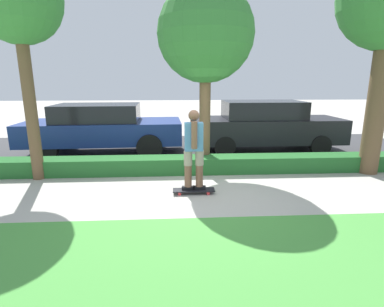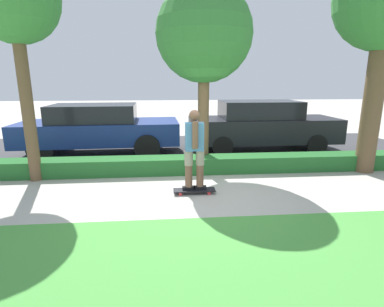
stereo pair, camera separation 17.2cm
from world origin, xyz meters
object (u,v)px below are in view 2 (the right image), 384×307
tree_near (14,1)px  parked_car_front (99,128)px  tree_mid (204,35)px  skateboard (194,190)px  parked_car_middle (262,125)px  skater_person (194,148)px

tree_near → parked_car_front: size_ratio=0.99×
tree_mid → parked_car_front: tree_mid is taller
tree_near → skateboard: bearing=-18.3°
tree_near → parked_car_middle: bearing=22.6°
tree_near → tree_mid: tree_near is taller
tree_near → parked_car_middle: (6.15, 2.56, -2.98)m
tree_mid → skateboard: bearing=-102.6°
tree_mid → parked_car_middle: (2.18, 1.99, -2.46)m
skater_person → tree_mid: tree_mid is taller
skateboard → skater_person: 0.88m
skater_person → parked_car_middle: (2.57, 3.75, -0.11)m
skateboard → parked_car_middle: bearing=55.5°
parked_car_middle → parked_car_front: bearing=-179.0°
skater_person → tree_near: tree_near is taller
tree_near → parked_car_front: bearing=68.6°
skater_person → tree_near: bearing=161.7°
skater_person → parked_car_middle: bearing=55.5°
skateboard → skater_person: skater_person is taller
parked_car_middle → tree_mid: bearing=-137.9°
skateboard → parked_car_middle: size_ratio=0.18×
skater_person → parked_car_middle: skater_person is taller
tree_near → parked_car_middle: tree_near is taller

